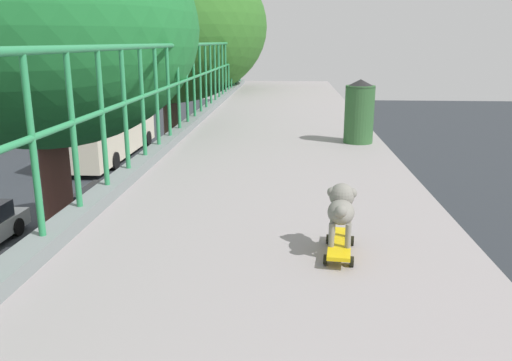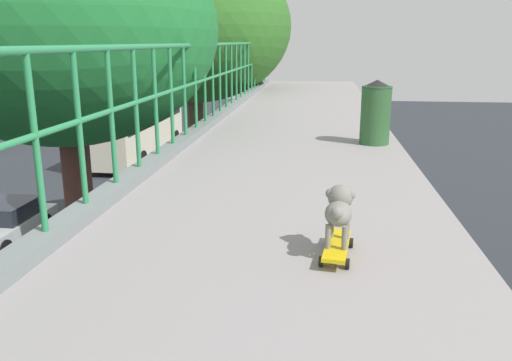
% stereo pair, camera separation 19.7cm
% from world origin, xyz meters
% --- Properties ---
extents(car_grey_fifth, '(1.91, 4.02, 1.36)m').
position_xyz_m(car_grey_fifth, '(-5.40, 10.29, 0.66)').
color(car_grey_fifth, slate).
rests_on(car_grey_fifth, ground).
extents(car_black_seventh, '(1.88, 4.28, 1.52)m').
position_xyz_m(car_black_seventh, '(-5.33, 16.55, 0.72)').
color(car_black_seventh, black).
rests_on(car_black_seventh, ground).
extents(city_bus, '(2.72, 10.54, 3.36)m').
position_xyz_m(city_bus, '(-9.16, 28.05, 1.90)').
color(city_bus, beige).
rests_on(city_bus, ground).
extents(roadside_tree_mid, '(4.70, 4.70, 8.57)m').
position_xyz_m(roadside_tree_mid, '(-2.40, 6.61, 6.75)').
color(roadside_tree_mid, '#55322B').
rests_on(roadside_tree_mid, ground).
extents(roadside_tree_far, '(5.55, 5.55, 9.14)m').
position_xyz_m(roadside_tree_far, '(-2.13, 13.70, 6.99)').
color(roadside_tree_far, brown).
rests_on(roadside_tree_far, ground).
extents(toy_skateboard, '(0.23, 0.54, 0.09)m').
position_xyz_m(toy_skateboard, '(1.64, 1.88, 5.41)').
color(toy_skateboard, gold).
rests_on(toy_skateboard, overpass_deck).
extents(small_dog, '(0.20, 0.38, 0.35)m').
position_xyz_m(small_dog, '(1.65, 1.92, 5.65)').
color(small_dog, gray).
rests_on(small_dog, toy_skateboard).
extents(litter_bin, '(0.39, 0.39, 0.83)m').
position_xyz_m(litter_bin, '(2.22, 5.67, 5.76)').
color(litter_bin, '#2F5D30').
rests_on(litter_bin, overpass_deck).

